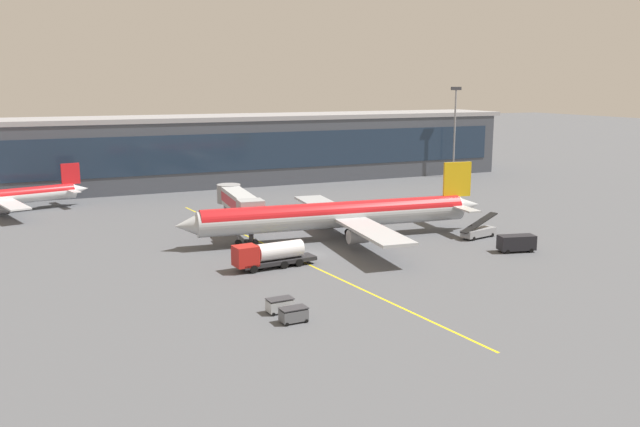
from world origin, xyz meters
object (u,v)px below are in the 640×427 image
main_airliner (338,215)px  baggage_cart_1 (280,305)px  crew_van (517,242)px  baggage_cart_0 (294,314)px  belt_loader (479,231)px  fuel_tanker (269,255)px

main_airliner → baggage_cart_1: main_airliner is taller
crew_van → baggage_cart_0: crew_van is taller
baggage_cart_0 → baggage_cart_1: (-0.19, 3.19, 0.00)m
main_airliner → baggage_cart_0: size_ratio=17.49×
crew_van → baggage_cart_0: 40.69m
baggage_cart_0 → crew_van: bearing=19.0°
crew_van → baggage_cart_1: crew_van is taller
belt_loader → baggage_cart_1: 43.56m
main_airliner → fuel_tanker: 18.63m
crew_van → baggage_cart_0: (-38.46, -13.26, -0.53)m
fuel_tanker → belt_loader: bearing=5.2°
main_airliner → baggage_cart_1: 33.56m
main_airliner → baggage_cart_0: bearing=-122.5°
fuel_tanker → belt_loader: (34.44, 3.11, -0.76)m
main_airliner → crew_van: (19.12, -17.07, -2.34)m
baggage_cart_1 → fuel_tanker: bearing=73.8°
belt_loader → baggage_cart_0: size_ratio=2.56×
baggage_cart_1 → belt_loader: bearing=26.1°
belt_loader → baggage_cart_1: bearing=-153.9°
belt_loader → baggage_cart_1: size_ratio=2.56×
main_airliner → fuel_tanker: main_airliner is taller
baggage_cart_0 → main_airliner: bearing=57.5°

